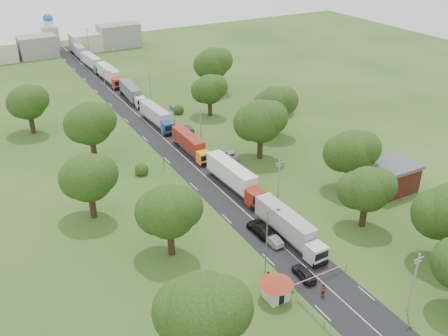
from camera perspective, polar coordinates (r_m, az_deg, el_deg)
ground at (r=86.28m, az=0.44°, el=-3.28°), size 260.00×260.00×0.00m
road at (r=102.07m, az=-5.12°, el=1.76°), size 8.00×200.00×0.04m
boom_barrier at (r=68.40m, az=10.06°, el=-12.29°), size 9.22×0.35×1.18m
guard_booth at (r=64.73m, az=5.99°, el=-13.18°), size 4.40×4.40×3.45m
info_sign at (r=115.43m, az=-5.95°, el=6.48°), size 0.12×3.10×4.10m
pole_0 at (r=64.88m, az=20.82°, el=-12.18°), size 1.60×0.24×9.00m
pole_1 at (r=81.46m, az=6.26°, el=-1.67°), size 1.60×0.24×9.00m
pole_2 at (r=103.10m, az=-2.68°, el=4.97°), size 1.60×0.24×9.00m
pole_3 at (r=127.24m, az=-8.46°, el=9.16°), size 1.60×0.24×9.00m
pole_4 at (r=152.71m, az=-12.42°, el=11.93°), size 1.60×0.24×9.00m
pole_5 at (r=178.93m, az=-15.29°, el=13.87°), size 1.60×0.24×9.00m
lamp_0 at (r=66.69m, az=5.00°, el=-8.03°), size 2.03×0.22×10.00m
lamp_1 at (r=93.67m, az=-6.96°, el=2.95°), size 2.03×0.22×10.00m
lamp_2 at (r=124.70m, az=-13.33°, el=8.75°), size 2.03×0.22×10.00m
tree_2 at (r=78.42m, az=15.99°, el=-2.30°), size 8.00×8.00×10.10m
tree_3 at (r=88.19m, az=14.40°, el=1.83°), size 8.80×8.80×11.07m
tree_4 at (r=96.67m, az=4.18°, el=5.38°), size 9.60×9.60×12.05m
tree_5 at (r=107.80m, az=5.89°, el=7.34°), size 8.80×8.80×11.07m
tree_6 at (r=118.26m, az=-1.68°, el=9.00°), size 8.00×8.00×10.10m
tree_7 at (r=134.61m, az=-1.27°, el=11.88°), size 9.60×9.60×12.05m
tree_9 at (r=52.86m, az=-2.53°, el=-15.99°), size 9.60×9.60×12.05m
tree_10 at (r=69.36m, az=-6.35°, el=-4.89°), size 8.80×8.80×11.07m
tree_11 at (r=80.09m, az=-15.26°, el=-1.03°), size 8.80×8.80×11.07m
tree_12 at (r=98.80m, az=-15.08°, el=4.97°), size 9.60×9.60×12.05m
tree_13 at (r=116.26m, az=-21.53°, el=7.05°), size 8.80×8.80×11.07m
house_brick at (r=91.68m, az=18.58°, el=-0.98°), size 8.60×6.60×5.20m
house_cream at (r=122.47m, az=5.77°, el=8.07°), size 10.08×10.08×5.80m
distant_town at (r=182.89m, az=-17.16°, el=13.52°), size 52.00×8.00×8.00m
church at (r=189.26m, az=-19.24°, el=14.26°), size 5.00×5.00×12.30m
truck_0 at (r=75.27m, az=7.43°, el=-6.65°), size 2.92×15.10×4.18m
truck_1 at (r=87.56m, az=1.20°, el=-1.05°), size 3.23×15.81×4.37m
truck_2 at (r=101.06m, az=-3.88°, el=2.79°), size 2.38×13.55×3.76m
truck_3 at (r=115.32m, az=-7.69°, el=5.89°), size 3.04×14.51×4.01m
truck_4 at (r=131.76m, az=-10.51°, el=8.46°), size 3.09×14.47×4.00m
truck_5 at (r=147.46m, az=-12.93°, el=10.35°), size 3.01×15.58×4.31m
truck_6 at (r=161.88m, az=-14.79°, el=11.61°), size 3.11×14.64×4.04m
truck_7 at (r=177.20m, az=-16.26°, el=12.76°), size 2.85×14.55×4.03m
car_lane_front at (r=69.28m, az=9.14°, el=-11.79°), size 1.95×4.33×1.44m
car_lane_mid at (r=74.92m, az=5.48°, el=-8.13°), size 1.78×4.28×1.38m
car_lane_rear at (r=76.82m, az=4.24°, el=-6.95°), size 2.51×5.75×1.65m
car_verge_near at (r=99.24m, az=0.63°, el=1.55°), size 3.37×5.55×1.44m
car_verge_far at (r=111.58m, az=-4.30°, el=4.57°), size 2.07×4.71×1.58m
pedestrian_near at (r=66.65m, az=11.29°, el=-13.60°), size 0.71×0.47×1.93m
pedestrian_booth at (r=67.51m, az=5.10°, el=-12.45°), size 1.17×1.18×1.92m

